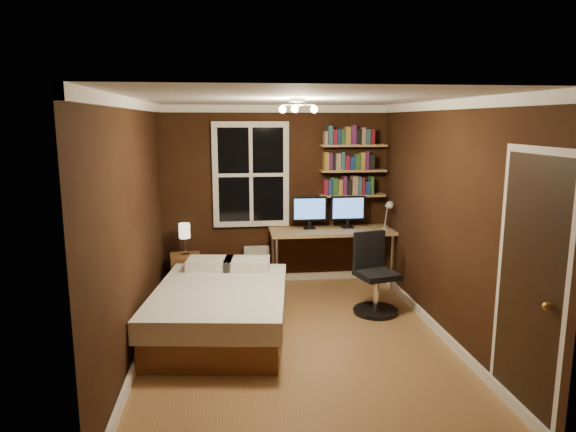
{
  "coord_description": "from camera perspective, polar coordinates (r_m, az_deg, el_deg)",
  "views": [
    {
      "loc": [
        -0.68,
        -5.06,
        2.29
      ],
      "look_at": [
        -0.02,
        0.45,
        1.26
      ],
      "focal_mm": 32.0,
      "sensor_mm": 36.0,
      "label": 1
    }
  ],
  "objects": [
    {
      "name": "monitor_right",
      "position": [
        7.21,
        6.66,
        0.45
      ],
      "size": [
        0.48,
        0.12,
        0.45
      ],
      "primitive_type": null,
      "color": "black",
      "rests_on": "desk"
    },
    {
      "name": "desk_lamp",
      "position": [
        7.1,
        11.04,
        0.12
      ],
      "size": [
        0.14,
        0.32,
        0.44
      ],
      "primitive_type": null,
      "color": "silver",
      "rests_on": "desk"
    },
    {
      "name": "monitor_left",
      "position": [
        7.11,
        2.4,
        0.36
      ],
      "size": [
        0.48,
        0.12,
        0.45
      ],
      "primitive_type": null,
      "color": "black",
      "rests_on": "desk"
    },
    {
      "name": "bookshelf_lower",
      "position": [
        7.33,
        7.17,
        2.31
      ],
      "size": [
        0.92,
        0.22,
        0.03
      ],
      "primitive_type": "cube",
      "color": "#A1784E",
      "rests_on": "wall_back"
    },
    {
      "name": "bookshelf_upper",
      "position": [
        7.26,
        7.3,
        7.78
      ],
      "size": [
        0.92,
        0.22,
        0.03
      ],
      "primitive_type": "cube",
      "color": "#A1784E",
      "rests_on": "wall_back"
    },
    {
      "name": "nightstand",
      "position": [
        7.17,
        -11.26,
        -6.19
      ],
      "size": [
        0.45,
        0.45,
        0.5
      ],
      "primitive_type": "cube",
      "rotation": [
        0.0,
        0.0,
        0.14
      ],
      "color": "brown",
      "rests_on": "ground"
    },
    {
      "name": "wall_back",
      "position": [
        7.26,
        -1.37,
        2.31
      ],
      "size": [
        3.2,
        0.04,
        2.5
      ],
      "primitive_type": "cube",
      "color": "black",
      "rests_on": "ground"
    },
    {
      "name": "office_chair",
      "position": [
        6.33,
        9.58,
        -7.32
      ],
      "size": [
        0.54,
        0.54,
        0.97
      ],
      "rotation": [
        0.0,
        0.0,
        0.26
      ],
      "color": "black",
      "rests_on": "ground"
    },
    {
      "name": "bookshelf_middle",
      "position": [
        7.29,
        7.23,
        5.03
      ],
      "size": [
        0.92,
        0.22,
        0.03
      ],
      "primitive_type": "cube",
      "color": "#A1784E",
      "rests_on": "wall_back"
    },
    {
      "name": "desk",
      "position": [
        7.13,
        4.84,
        -1.98
      ],
      "size": [
        1.7,
        0.64,
        0.81
      ],
      "color": "#A1784E",
      "rests_on": "ground"
    },
    {
      "name": "ceiling",
      "position": [
        5.11,
        0.87,
        12.89
      ],
      "size": [
        3.2,
        4.2,
        0.02
      ],
      "primitive_type": "cube",
      "color": "white",
      "rests_on": "wall_back"
    },
    {
      "name": "books_row_lower",
      "position": [
        7.31,
        7.19,
        3.31
      ],
      "size": [
        0.66,
        0.16,
        0.23
      ],
      "primitive_type": null,
      "color": "maroon",
      "rests_on": "bookshelf_lower"
    },
    {
      "name": "floor",
      "position": [
        5.59,
        0.79,
        -13.63
      ],
      "size": [
        4.2,
        4.2,
        0.0
      ],
      "primitive_type": "plane",
      "color": "#95643B",
      "rests_on": "ground"
    },
    {
      "name": "door_knob",
      "position": [
        4.11,
        26.82,
        -8.94
      ],
      "size": [
        0.06,
        0.06,
        0.06
      ],
      "primitive_type": "sphere",
      "color": "gold",
      "rests_on": "door"
    },
    {
      "name": "books_row_middle",
      "position": [
        7.27,
        7.25,
        6.05
      ],
      "size": [
        0.66,
        0.16,
        0.23
      ],
      "primitive_type": null,
      "color": "navy",
      "rests_on": "bookshelf_middle"
    },
    {
      "name": "window",
      "position": [
        7.17,
        -4.14,
        4.6
      ],
      "size": [
        1.06,
        0.06,
        1.46
      ],
      "primitive_type": "cube",
      "color": "white",
      "rests_on": "wall_back"
    },
    {
      "name": "door",
      "position": [
        4.37,
        25.12,
        -7.36
      ],
      "size": [
        0.03,
        0.82,
        2.05
      ],
      "primitive_type": null,
      "color": "black",
      "rests_on": "ground"
    },
    {
      "name": "wall_left",
      "position": [
        5.24,
        -16.78,
        -1.36
      ],
      "size": [
        0.04,
        4.2,
        2.5
      ],
      "primitive_type": "cube",
      "color": "black",
      "rests_on": "ground"
    },
    {
      "name": "wall_right",
      "position": [
        5.64,
        17.15,
        -0.56
      ],
      "size": [
        0.04,
        4.2,
        2.5
      ],
      "primitive_type": "cube",
      "color": "black",
      "rests_on": "ground"
    },
    {
      "name": "bedside_lamp",
      "position": [
        7.06,
        -11.4,
        -2.55
      ],
      "size": [
        0.15,
        0.15,
        0.44
      ],
      "primitive_type": null,
      "color": "beige",
      "rests_on": "nightstand"
    },
    {
      "name": "radiator",
      "position": [
        7.35,
        -3.52,
        -5.45
      ],
      "size": [
        0.36,
        0.12,
        0.53
      ],
      "primitive_type": "cube",
      "color": "silver",
      "rests_on": "ground"
    },
    {
      "name": "ceiling_fixture",
      "position": [
        5.0,
        1.02,
        11.79
      ],
      "size": [
        0.44,
        0.44,
        0.18
      ],
      "primitive_type": null,
      "color": "beige",
      "rests_on": "ceiling"
    },
    {
      "name": "bed",
      "position": [
        5.71,
        -7.45,
        -10.19
      ],
      "size": [
        1.62,
        2.08,
        0.65
      ],
      "rotation": [
        0.0,
        0.0,
        -0.13
      ],
      "color": "brown",
      "rests_on": "ground"
    },
    {
      "name": "books_row_upper",
      "position": [
        7.26,
        7.32,
        8.81
      ],
      "size": [
        0.66,
        0.16,
        0.23
      ],
      "primitive_type": null,
      "color": "#285F2D",
      "rests_on": "bookshelf_upper"
    }
  ]
}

